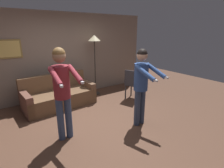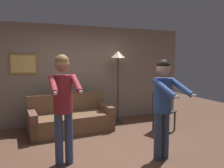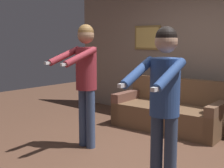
% 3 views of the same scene
% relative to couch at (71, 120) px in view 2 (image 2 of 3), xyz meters
% --- Properties ---
extents(ground_plane, '(12.00, 12.00, 0.00)m').
position_rel_couch_xyz_m(ground_plane, '(0.30, -1.44, -0.28)').
color(ground_plane, brown).
extents(back_wall_assembly, '(6.40, 0.09, 2.60)m').
position_rel_couch_xyz_m(back_wall_assembly, '(0.28, 0.73, 1.03)').
color(back_wall_assembly, gray).
rests_on(back_wall_assembly, ground_plane).
extents(couch, '(1.96, 0.99, 0.87)m').
position_rel_couch_xyz_m(couch, '(0.00, 0.00, 0.00)').
color(couch, brown).
rests_on(couch, ground_plane).
extents(torchiere_lamp, '(0.39, 0.39, 1.93)m').
position_rel_couch_xyz_m(torchiere_lamp, '(1.34, 0.29, 1.38)').
color(torchiere_lamp, '#332D28').
rests_on(torchiere_lamp, ground_plane).
extents(person_standing_left, '(0.44, 0.73, 1.78)m').
position_rel_couch_xyz_m(person_standing_left, '(-0.42, -1.63, 0.82)').
color(person_standing_left, '#3B4E74').
rests_on(person_standing_left, ground_plane).
extents(person_standing_right, '(0.47, 0.71, 1.71)m').
position_rel_couch_xyz_m(person_standing_right, '(1.16, -2.05, 0.76)').
color(person_standing_right, '#344361').
rests_on(person_standing_right, ground_plane).
extents(dining_chair_distant, '(0.54, 0.54, 0.93)m').
position_rel_couch_xyz_m(dining_chair_distant, '(2.02, -0.80, 0.25)').
color(dining_chair_distant, '#2D2D33').
rests_on(dining_chair_distant, ground_plane).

